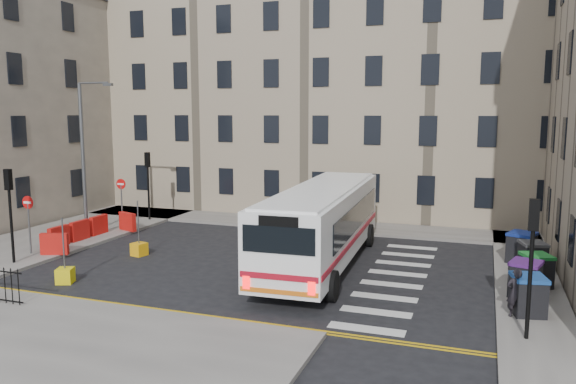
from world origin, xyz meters
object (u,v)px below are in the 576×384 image
Objects in this scene: streetlamp at (83,156)px; pedestrian at (516,293)px; wheelie_bin_b at (525,278)px; bus at (322,222)px; wheelie_bin_c at (536,270)px; bollard_chevron at (65,276)px; bollard_yellow at (139,249)px; wheelie_bin_a at (528,295)px; wheelie_bin_e at (521,247)px; wheelie_bin_d at (532,256)px.

streetlamp is 5.12× the size of pedestrian.
wheelie_bin_b is 0.87× the size of pedestrian.
wheelie_bin_c is at bearing -5.72° from bus.
wheelie_bin_b is 17.34m from bollard_chevron.
pedestrian is at bearing -125.32° from wheelie_bin_c.
wheelie_bin_c is at bearing -5.11° from streetlamp.
bollard_yellow is (-16.21, 3.08, -0.65)m from pedestrian.
wheelie_bin_a is at bearing -74.67° from wheelie_bin_b.
wheelie_bin_a is 16.99m from bollard_chevron.
streetlamp reaches higher than wheelie_bin_c.
bollard_yellow is 1.00× the size of bollard_chevron.
streetlamp is 5.90× the size of wheelie_bin_b.
bollard_yellow is (-8.57, -1.14, -1.66)m from bus.
wheelie_bin_c is 0.92× the size of wheelie_bin_e.
bollard_yellow is (-17.10, -2.78, -0.47)m from wheelie_bin_d.
pedestrian is (-0.88, -3.76, 0.18)m from wheelie_bin_c.
wheelie_bin_a is 0.60m from pedestrian.
wheelie_bin_a is at bearing -13.75° from streetlamp.
wheelie_bin_d is (8.54, 1.64, -1.19)m from bus.
wheelie_bin_d is at bearing 23.04° from bollard_chevron.
wheelie_bin_d is 2.20× the size of bollard_yellow.
wheelie_bin_e reaches higher than bollard_yellow.
bollard_yellow is (-16.60, 2.65, -0.49)m from wheelie_bin_a.
wheelie_bin_e is (0.12, 4.85, 0.03)m from wheelie_bin_b.
streetlamp is 14.00m from bus.
streetlamp is 22.37m from pedestrian.
bollard_chevron is at bearing -93.29° from bollard_yellow.
bus reaches higher than bollard_yellow.
wheelie_bin_a is 1.92m from wheelie_bin_b.
wheelie_bin_a is (21.75, -5.32, -3.54)m from streetlamp.
wheelie_bin_b is (8.06, -1.86, -1.17)m from bus.
wheelie_bin_d is at bearing 8.22° from bus.
bus is at bearing 7.55° from bollard_yellow.
pedestrian is 2.65× the size of bollard_chevron.
pedestrian reaches higher than wheelie_bin_d.
wheelie_bin_a is 3.37m from wheelie_bin_c.
wheelie_bin_b reaches higher than bollard_chevron.
bus reaches higher than wheelie_bin_a.
wheelie_bin_b is 3.54m from wheelie_bin_d.
streetlamp is 7.07m from bollard_yellow.
streetlamp is 22.32m from wheelie_bin_b.
streetlamp is at bearing 123.84° from bollard_chevron.
bollard_chevron is (-17.37, -7.39, -0.47)m from wheelie_bin_d.
bus is 9.13× the size of wheelie_bin_c.
bus reaches higher than wheelie_bin_b.
wheelie_bin_d is at bearing -109.78° from pedestrian.
bus is at bearing 33.04° from bollard_chevron.
wheelie_bin_b is 0.92× the size of wheelie_bin_e.
bollard_chevron is at bearing -56.16° from streetlamp.
bus is 8.96m from wheelie_bin_a.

